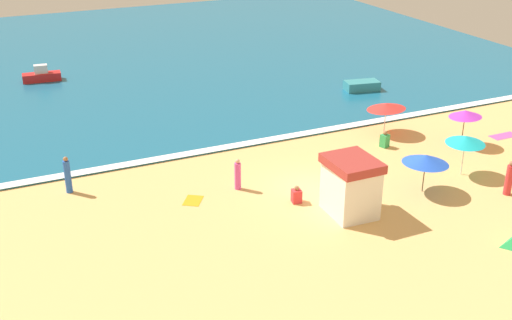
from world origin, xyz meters
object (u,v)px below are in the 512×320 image
beach_umbrella_4 (466,140)px  beachgoer_4 (238,175)px  beachgoer_2 (297,195)px  small_boat_1 (362,86)px  beachgoer_3 (385,140)px  beachgoer_7 (509,179)px  beach_umbrella_2 (426,159)px  beachgoer_0 (68,175)px  small_boat_0 (42,76)px  lifeguard_cabana (351,186)px  beach_umbrella_3 (386,106)px  beach_umbrella_1 (465,114)px

beach_umbrella_4 → beachgoer_4: beach_umbrella_4 is taller
beachgoer_2 → small_boat_1: 17.94m
beachgoer_3 → beachgoer_7: 7.70m
beach_umbrella_2 → beachgoer_7: size_ratio=1.68×
beachgoer_2 → beachgoer_3: 8.66m
beachgoer_0 → small_boat_1: beachgoer_0 is taller
beachgoer_0 → beachgoer_3: beachgoer_0 is taller
beach_umbrella_2 → beachgoer_0: bearing=155.8°
beachgoer_0 → small_boat_0: bearing=86.2°
beachgoer_0 → beachgoer_2: beachgoer_0 is taller
beachgoer_0 → small_boat_0: size_ratio=0.67×
small_boat_0 → lifeguard_cabana: bearing=-69.5°
beachgoer_2 → beachgoer_4: beachgoer_4 is taller
beachgoer_2 → beachgoer_7: bearing=-20.0°
beach_umbrella_4 → beachgoer_7: (0.46, -2.74, -1.10)m
beachgoer_2 → small_boat_0: bearing=108.5°
beach_umbrella_4 → beachgoer_2: size_ratio=3.25×
beach_umbrella_3 → small_boat_0: beach_umbrella_3 is taller
beachgoer_3 → small_boat_0: (-16.08, 21.07, 0.09)m
beachgoer_0 → small_boat_1: bearing=19.1°
beach_umbrella_1 → beachgoer_4: size_ratio=1.60×
beach_umbrella_3 → beachgoer_3: (-1.26, -1.83, -1.27)m
beachgoer_0 → beachgoer_7: size_ratio=1.07×
beachgoer_0 → small_boat_0: 19.46m
beach_umbrella_4 → beachgoer_0: 19.96m
beachgoer_2 → beachgoer_7: beachgoer_7 is taller
beachgoer_2 → small_boat_1: bearing=47.0°
beach_umbrella_1 → beachgoer_2: (-12.00, -2.35, -1.53)m
beach_umbrella_3 → small_boat_1: beach_umbrella_3 is taller
lifeguard_cabana → beach_umbrella_2: size_ratio=0.92×
lifeguard_cabana → beach_umbrella_3: bearing=46.5°
beach_umbrella_2 → beach_umbrella_4: size_ratio=1.05×
beachgoer_7 → small_boat_0: beachgoer_7 is taller
beach_umbrella_1 → beachgoer_7: 6.40m
beachgoer_3 → beachgoer_4: beachgoer_4 is taller
beach_umbrella_3 → beachgoer_4: (-10.97, -3.26, -0.94)m
lifeguard_cabana → beachgoer_3: 8.45m
beachgoer_4 → beach_umbrella_1: bearing=-0.5°
small_boat_0 → beachgoer_3: bearing=-52.7°
beach_umbrella_1 → beachgoer_2: bearing=-168.9°
small_boat_1 → beachgoer_2: bearing=-133.0°
beachgoer_0 → beachgoer_2: 11.14m
beachgoer_4 → beachgoer_0: bearing=158.0°
beachgoer_0 → small_boat_1: size_ratio=0.73×
beach_umbrella_4 → small_boat_1: 14.32m
beach_umbrella_3 → beachgoer_2: bearing=-147.5°
beachgoer_4 → small_boat_0: beachgoer_4 is taller
beach_umbrella_3 → lifeguard_cabana: bearing=-133.5°
beachgoer_0 → beachgoer_7: 21.39m
beachgoer_2 → beachgoer_7: size_ratio=0.49×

